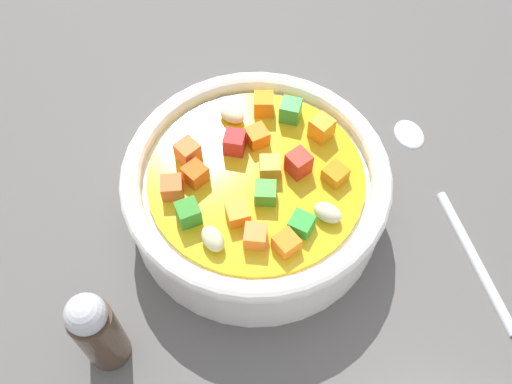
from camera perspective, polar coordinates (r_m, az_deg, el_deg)
ground_plane at (r=48.65cm, az=0.00°, el=-2.38°), size 140.00×140.00×2.00cm
soup_bowl_main at (r=45.02cm, az=-0.00°, el=0.28°), size 20.33×20.33×6.90cm
spoon at (r=50.27cm, az=18.15°, el=-0.84°), size 20.77×3.09×0.83cm
pepper_shaker at (r=40.34cm, az=-15.29°, el=-12.97°), size 2.95×2.95×8.68cm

